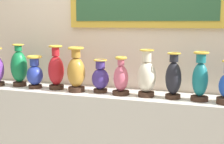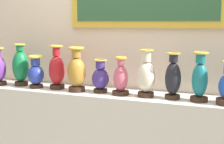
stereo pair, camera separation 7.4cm
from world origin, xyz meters
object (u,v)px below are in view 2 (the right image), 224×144
at_px(vase_cobalt, 36,73).
at_px(vase_rose, 121,79).
at_px(vase_ivory, 146,77).
at_px(vase_onyx, 173,78).
at_px(vase_teal, 200,79).
at_px(vase_emerald, 21,67).
at_px(vase_crimson, 57,70).
at_px(vase_indigo, 100,78).
at_px(vase_ochre, 76,71).

xyz_separation_m(vase_cobalt, vase_rose, (0.84, 0.01, -0.00)).
relative_size(vase_ivory, vase_onyx, 1.05).
bearing_deg(vase_teal, vase_cobalt, -179.69).
bearing_deg(vase_onyx, vase_ivory, -178.36).
height_order(vase_emerald, vase_cobalt, vase_emerald).
relative_size(vase_crimson, vase_ivory, 1.03).
xyz_separation_m(vase_crimson, vase_rose, (0.63, -0.02, -0.04)).
height_order(vase_cobalt, vase_crimson, vase_crimson).
relative_size(vase_emerald, vase_crimson, 1.00).
bearing_deg(vase_indigo, vase_cobalt, -177.13).
relative_size(vase_crimson, vase_teal, 1.04).
bearing_deg(vase_rose, vase_ivory, 0.50).
bearing_deg(vase_cobalt, vase_teal, 0.31).
distance_m(vase_cobalt, vase_ivory, 1.06).
xyz_separation_m(vase_cobalt, vase_ochre, (0.43, -0.01, 0.04)).
bearing_deg(vase_emerald, vase_ivory, -1.51).
height_order(vase_onyx, vase_teal, vase_teal).
relative_size(vase_indigo, vase_onyx, 0.78).
relative_size(vase_emerald, vase_rose, 1.24).
distance_m(vase_ochre, vase_teal, 1.05).
distance_m(vase_emerald, vase_teal, 1.68).
bearing_deg(vase_onyx, vase_indigo, 178.44).
bearing_deg(vase_ivory, vase_crimson, 178.66).
bearing_deg(vase_ochre, vase_emerald, 175.56).
bearing_deg(vase_ochre, vase_ivory, 1.42).
bearing_deg(vase_crimson, vase_onyx, -0.73).
relative_size(vase_ochre, vase_ivory, 1.01).
relative_size(vase_emerald, vase_ivory, 1.03).
distance_m(vase_cobalt, vase_rose, 0.84).
bearing_deg(vase_rose, vase_cobalt, -179.55).
bearing_deg(vase_rose, vase_indigo, 172.58).
bearing_deg(vase_indigo, vase_crimson, -179.50).
xyz_separation_m(vase_ochre, vase_indigo, (0.21, 0.04, -0.05)).
height_order(vase_emerald, vase_crimson, vase_emerald).
bearing_deg(vase_indigo, vase_rose, -7.42).
relative_size(vase_crimson, vase_ochre, 1.02).
relative_size(vase_crimson, vase_indigo, 1.39).
distance_m(vase_indigo, vase_teal, 0.84).
relative_size(vase_cobalt, vase_ivory, 0.78).
height_order(vase_cobalt, vase_rose, vase_rose).
bearing_deg(vase_crimson, vase_ochre, -9.16).
xyz_separation_m(vase_cobalt, vase_crimson, (0.21, 0.03, 0.04)).
bearing_deg(vase_onyx, vase_teal, -1.84).
distance_m(vase_emerald, vase_indigo, 0.84).
bearing_deg(vase_cobalt, vase_ochre, -0.94).
bearing_deg(vase_cobalt, vase_ivory, 0.46).
relative_size(vase_ivory, vase_teal, 1.01).
height_order(vase_cobalt, vase_ivory, vase_ivory).
bearing_deg(vase_rose, vase_crimson, 178.02).
bearing_deg(vase_ivory, vase_emerald, 178.49).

